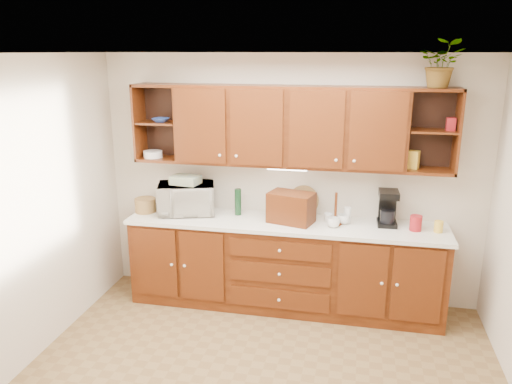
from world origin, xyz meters
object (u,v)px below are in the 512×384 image
at_px(bread_box, 291,208).
at_px(coffee_maker, 388,208).
at_px(microwave, 186,198).
at_px(potted_plant, 442,64).

distance_m(bread_box, coffee_maker, 0.96).
height_order(bread_box, coffee_maker, coffee_maker).
xyz_separation_m(microwave, coffee_maker, (2.08, 0.07, 0.01)).
relative_size(coffee_maker, potted_plant, 0.82).
relative_size(microwave, coffee_maker, 1.65).
bearing_deg(microwave, potted_plant, -16.01).
distance_m(microwave, potted_plant, 2.83).
relative_size(bread_box, coffee_maker, 1.25).
bearing_deg(coffee_maker, potted_plant, -4.62).
distance_m(microwave, coffee_maker, 2.08).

